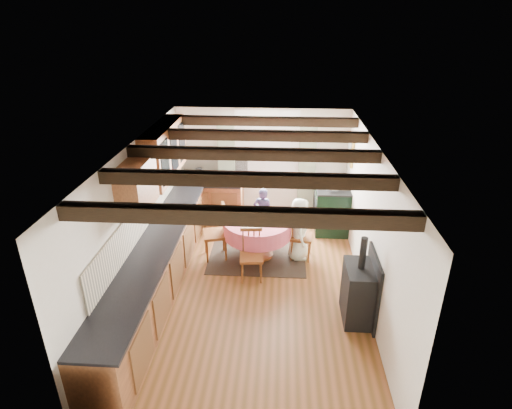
# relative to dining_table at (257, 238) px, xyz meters

# --- Properties ---
(floor) EXTENTS (3.60, 5.50, 0.00)m
(floor) POSITION_rel_dining_table_xyz_m (-0.01, -1.00, -0.37)
(floor) COLOR brown
(floor) RESTS_ON ground
(ceiling) EXTENTS (3.60, 5.50, 0.00)m
(ceiling) POSITION_rel_dining_table_xyz_m (-0.01, -1.00, 2.03)
(ceiling) COLOR white
(ceiling) RESTS_ON ground
(wall_back) EXTENTS (3.60, 0.00, 2.40)m
(wall_back) POSITION_rel_dining_table_xyz_m (-0.01, 1.75, 0.83)
(wall_back) COLOR silver
(wall_back) RESTS_ON ground
(wall_front) EXTENTS (3.60, 0.00, 2.40)m
(wall_front) POSITION_rel_dining_table_xyz_m (-0.01, -3.75, 0.83)
(wall_front) COLOR silver
(wall_front) RESTS_ON ground
(wall_left) EXTENTS (0.00, 5.50, 2.40)m
(wall_left) POSITION_rel_dining_table_xyz_m (-1.81, -1.00, 0.83)
(wall_left) COLOR silver
(wall_left) RESTS_ON ground
(wall_right) EXTENTS (0.00, 5.50, 2.40)m
(wall_right) POSITION_rel_dining_table_xyz_m (1.79, -1.00, 0.83)
(wall_right) COLOR silver
(wall_right) RESTS_ON ground
(beam_a) EXTENTS (3.60, 0.16, 0.16)m
(beam_a) POSITION_rel_dining_table_xyz_m (-0.01, -3.00, 1.94)
(beam_a) COLOR black
(beam_a) RESTS_ON ceiling
(beam_b) EXTENTS (3.60, 0.16, 0.16)m
(beam_b) POSITION_rel_dining_table_xyz_m (-0.01, -2.00, 1.94)
(beam_b) COLOR black
(beam_b) RESTS_ON ceiling
(beam_c) EXTENTS (3.60, 0.16, 0.16)m
(beam_c) POSITION_rel_dining_table_xyz_m (-0.01, -1.00, 1.94)
(beam_c) COLOR black
(beam_c) RESTS_ON ceiling
(beam_d) EXTENTS (3.60, 0.16, 0.16)m
(beam_d) POSITION_rel_dining_table_xyz_m (-0.01, -0.00, 1.94)
(beam_d) COLOR black
(beam_d) RESTS_ON ceiling
(beam_e) EXTENTS (3.60, 0.16, 0.16)m
(beam_e) POSITION_rel_dining_table_xyz_m (-0.01, 1.00, 1.94)
(beam_e) COLOR black
(beam_e) RESTS_ON ceiling
(splash_left) EXTENTS (0.02, 4.50, 0.55)m
(splash_left) POSITION_rel_dining_table_xyz_m (-1.79, -0.70, 0.83)
(splash_left) COLOR beige
(splash_left) RESTS_ON wall_left
(splash_back) EXTENTS (1.40, 0.02, 0.55)m
(splash_back) POSITION_rel_dining_table_xyz_m (-1.01, 1.73, 0.83)
(splash_back) COLOR beige
(splash_back) RESTS_ON wall_back
(base_cabinet_left) EXTENTS (0.60, 5.30, 0.88)m
(base_cabinet_left) POSITION_rel_dining_table_xyz_m (-1.51, -1.00, 0.07)
(base_cabinet_left) COLOR #9D5B30
(base_cabinet_left) RESTS_ON floor
(base_cabinet_back) EXTENTS (1.30, 0.60, 0.88)m
(base_cabinet_back) POSITION_rel_dining_table_xyz_m (-1.06, 1.45, 0.07)
(base_cabinet_back) COLOR #9D5B30
(base_cabinet_back) RESTS_ON floor
(worktop_left) EXTENTS (0.64, 5.30, 0.04)m
(worktop_left) POSITION_rel_dining_table_xyz_m (-1.49, -1.00, 0.53)
(worktop_left) COLOR black
(worktop_left) RESTS_ON base_cabinet_left
(worktop_back) EXTENTS (1.30, 0.64, 0.04)m
(worktop_back) POSITION_rel_dining_table_xyz_m (-1.06, 1.43, 0.53)
(worktop_back) COLOR black
(worktop_back) RESTS_ON base_cabinet_back
(wall_cabinet_glass) EXTENTS (0.34, 1.80, 0.90)m
(wall_cabinet_glass) POSITION_rel_dining_table_xyz_m (-1.64, 0.20, 1.58)
(wall_cabinet_glass) COLOR #9D5B30
(wall_cabinet_glass) RESTS_ON wall_left
(wall_cabinet_solid) EXTENTS (0.34, 0.90, 0.70)m
(wall_cabinet_solid) POSITION_rel_dining_table_xyz_m (-1.64, -1.30, 1.53)
(wall_cabinet_solid) COLOR #9D5B30
(wall_cabinet_solid) RESTS_ON wall_left
(window_frame) EXTENTS (1.34, 0.03, 1.54)m
(window_frame) POSITION_rel_dining_table_xyz_m (0.09, 1.73, 1.23)
(window_frame) COLOR white
(window_frame) RESTS_ON wall_back
(window_pane) EXTENTS (1.20, 0.01, 1.40)m
(window_pane) POSITION_rel_dining_table_xyz_m (0.09, 1.74, 1.23)
(window_pane) COLOR white
(window_pane) RESTS_ON wall_back
(curtain_left) EXTENTS (0.35, 0.10, 2.10)m
(curtain_left) POSITION_rel_dining_table_xyz_m (-0.76, 1.65, 0.73)
(curtain_left) COLOR #8AA074
(curtain_left) RESTS_ON wall_back
(curtain_right) EXTENTS (0.35, 0.10, 2.10)m
(curtain_right) POSITION_rel_dining_table_xyz_m (0.94, 1.65, 0.73)
(curtain_right) COLOR #8AA074
(curtain_right) RESTS_ON wall_back
(curtain_rod) EXTENTS (2.00, 0.03, 0.03)m
(curtain_rod) POSITION_rel_dining_table_xyz_m (0.09, 1.65, 1.83)
(curtain_rod) COLOR black
(curtain_rod) RESTS_ON wall_back
(wall_picture) EXTENTS (0.04, 0.50, 0.60)m
(wall_picture) POSITION_rel_dining_table_xyz_m (1.76, 1.30, 1.33)
(wall_picture) COLOR gold
(wall_picture) RESTS_ON wall_right
(wall_plate) EXTENTS (0.30, 0.02, 0.30)m
(wall_plate) POSITION_rel_dining_table_xyz_m (1.04, 1.72, 1.33)
(wall_plate) COLOR silver
(wall_plate) RESTS_ON wall_back
(rug) EXTENTS (1.78, 1.38, 0.01)m
(rug) POSITION_rel_dining_table_xyz_m (0.00, 0.00, -0.36)
(rug) COLOR black
(rug) RESTS_ON floor
(dining_table) EXTENTS (1.23, 1.23, 0.74)m
(dining_table) POSITION_rel_dining_table_xyz_m (0.00, 0.00, 0.00)
(dining_table) COLOR #DD475A
(dining_table) RESTS_ON floor
(chair_near) EXTENTS (0.42, 0.44, 0.90)m
(chair_near) POSITION_rel_dining_table_xyz_m (-0.06, -0.73, 0.08)
(chair_near) COLOR brown
(chair_near) RESTS_ON floor
(chair_left) EXTENTS (0.56, 0.54, 1.03)m
(chair_left) POSITION_rel_dining_table_xyz_m (-0.77, -0.07, 0.15)
(chair_left) COLOR brown
(chair_left) RESTS_ON floor
(chair_right) EXTENTS (0.47, 0.45, 0.94)m
(chair_right) POSITION_rel_dining_table_xyz_m (0.81, 0.02, 0.10)
(chair_right) COLOR brown
(chair_right) RESTS_ON floor
(aga_range) EXTENTS (0.68, 1.06, 0.98)m
(aga_range) POSITION_rel_dining_table_xyz_m (1.46, 1.26, 0.12)
(aga_range) COLOR black
(aga_range) RESTS_ON floor
(cast_iron_stove) EXTENTS (0.41, 0.68, 1.35)m
(cast_iron_stove) POSITION_rel_dining_table_xyz_m (1.57, -1.63, 0.31)
(cast_iron_stove) COLOR black
(cast_iron_stove) RESTS_ON floor
(child_far) EXTENTS (0.43, 0.32, 1.07)m
(child_far) POSITION_rel_dining_table_xyz_m (0.06, 0.73, 0.16)
(child_far) COLOR #292843
(child_far) RESTS_ON floor
(child_right) EXTENTS (0.39, 0.59, 1.18)m
(child_right) POSITION_rel_dining_table_xyz_m (0.75, 0.00, 0.22)
(child_right) COLOR white
(child_right) RESTS_ON floor
(bowl_a) EXTENTS (0.31, 0.31, 0.05)m
(bowl_a) POSITION_rel_dining_table_xyz_m (0.12, 0.21, 0.40)
(bowl_a) COLOR silver
(bowl_a) RESTS_ON dining_table
(bowl_b) EXTENTS (0.28, 0.28, 0.06)m
(bowl_b) POSITION_rel_dining_table_xyz_m (0.07, 0.15, 0.40)
(bowl_b) COLOR silver
(bowl_b) RESTS_ON dining_table
(cup) EXTENTS (0.12, 0.12, 0.10)m
(cup) POSITION_rel_dining_table_xyz_m (-0.10, 0.35, 0.42)
(cup) COLOR silver
(cup) RESTS_ON dining_table
(canister_tall) EXTENTS (0.14, 0.14, 0.25)m
(canister_tall) POSITION_rel_dining_table_xyz_m (-1.33, 1.51, 0.67)
(canister_tall) COLOR #262628
(canister_tall) RESTS_ON worktop_back
(canister_wide) EXTENTS (0.18, 0.18, 0.20)m
(canister_wide) POSITION_rel_dining_table_xyz_m (-0.95, 1.46, 0.65)
(canister_wide) COLOR #262628
(canister_wide) RESTS_ON worktop_back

